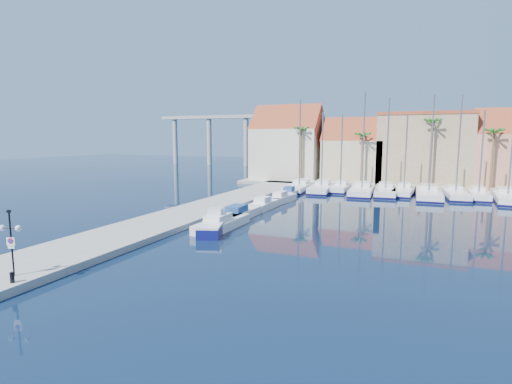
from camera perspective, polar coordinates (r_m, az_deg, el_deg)
ground at (r=27.60m, az=-6.36°, el=-9.18°), size 260.00×260.00×0.00m
quay_west at (r=43.30m, az=-8.14°, el=-2.64°), size 6.00×77.00×0.50m
shore_north at (r=71.53m, az=20.20°, el=1.06°), size 54.00×16.00×0.50m
lamp_post at (r=25.44m, az=-31.65°, el=-4.97°), size 1.21×0.62×3.69m
bollard at (r=24.83m, az=-31.48°, el=-10.37°), size 0.22×0.22×0.56m
fishing_boat at (r=34.37m, az=-6.07°, el=-4.68°), size 3.41×5.73×1.90m
motorboat_west_0 at (r=35.63m, az=-4.96°, el=-4.43°), size 2.35×7.11×1.40m
motorboat_west_1 at (r=40.00m, az=-2.45°, el=-3.06°), size 2.16×6.67×1.40m
motorboat_west_2 at (r=45.45m, az=1.19°, el=-1.74°), size 1.97×5.90×1.40m
motorboat_west_3 at (r=50.03m, az=3.68°, el=-0.87°), size 2.25×5.50×1.40m
motorboat_west_4 at (r=55.01m, az=4.85°, el=-0.10°), size 2.04×5.42×1.40m
sailboat_0 at (r=61.46m, az=6.33°, el=0.78°), size 3.41×11.25×13.53m
sailboat_1 at (r=60.68m, az=9.42°, el=0.62°), size 3.72×10.95×11.66m
sailboat_2 at (r=61.43m, az=12.05°, el=0.66°), size 2.44×8.51×11.34m
sailboat_3 at (r=59.41m, az=14.92°, el=0.32°), size 3.71×11.66×14.26m
sailboat_4 at (r=59.49m, az=18.02°, el=0.22°), size 3.44×10.72×13.45m
sailboat_5 at (r=60.28m, az=20.42°, el=0.19°), size 3.08×9.51×11.11m
sailboat_6 at (r=58.82m, az=23.42°, el=-0.14°), size 3.44×12.10×13.53m
sailboat_7 at (r=59.84m, az=26.55°, el=-0.17°), size 3.37×9.96×13.50m
sailboat_8 at (r=60.24m, az=29.16°, el=-0.29°), size 2.22×8.36×11.49m
sailboat_9 at (r=59.93m, az=32.23°, el=-0.56°), size 3.64×11.54×14.10m
building_0 at (r=73.70m, az=4.58°, el=6.59°), size 12.30×9.00×13.50m
building_1 at (r=70.94m, az=13.86°, el=5.35°), size 10.30×8.00×11.00m
building_2 at (r=71.07m, az=22.85°, el=5.75°), size 14.20×10.20×11.50m
building_3 at (r=71.12m, az=32.57°, el=4.82°), size 10.30×8.00×12.00m
palm_0 at (r=67.74m, az=6.53°, el=8.63°), size 2.60×2.60×10.15m
palm_1 at (r=65.65m, az=15.00°, el=7.62°), size 2.60×2.60×9.15m
palm_2 at (r=65.09m, az=23.92°, el=8.88°), size 2.60×2.60×11.15m
palm_3 at (r=65.69m, az=30.89°, el=7.20°), size 2.60×2.60×9.65m
viaduct at (r=117.21m, az=-3.72°, el=8.86°), size 48.00×2.20×14.45m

